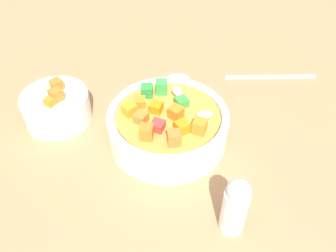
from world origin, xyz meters
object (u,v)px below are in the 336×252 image
Objects in this scene: spoon at (227,76)px; pepper_shaker at (235,206)px; side_bowl_small at (57,106)px; soup_bowl_main at (168,125)px.

spoon is 27.29cm from pepper_shaker.
pepper_shaker is at bearing 82.97° from spoon.
spoon is 2.42× the size of side_bowl_small.
soup_bowl_main is 0.69× the size of spoon.
pepper_shaker is at bearing -12.41° from side_bowl_small.
spoon is 2.93× the size of pepper_shaker.
soup_bowl_main reaches higher than side_bowl_small.
pepper_shaker reaches higher than side_bowl_small.
side_bowl_small reaches higher than spoon.
soup_bowl_main is at bearing 142.62° from pepper_shaker.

